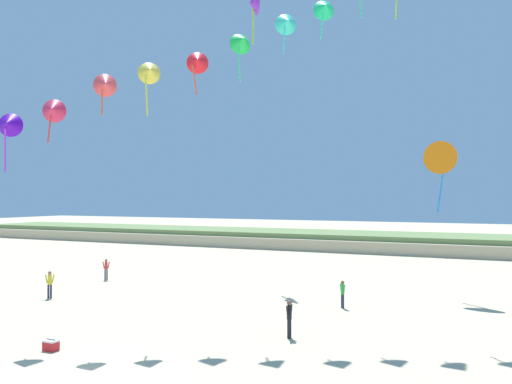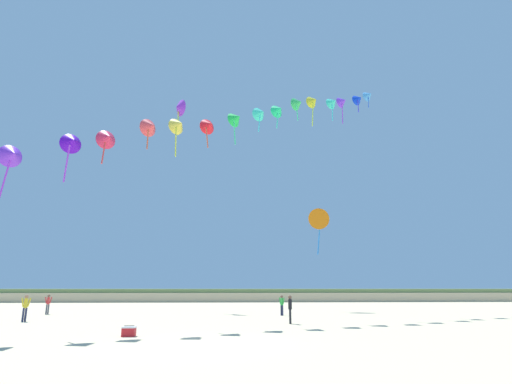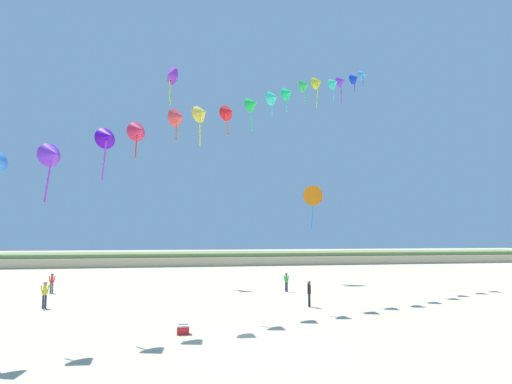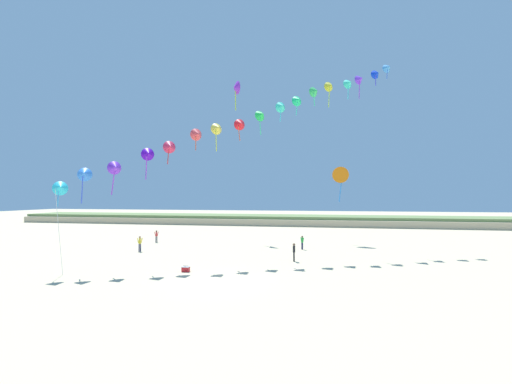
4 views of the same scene
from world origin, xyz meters
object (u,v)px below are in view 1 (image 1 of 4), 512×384
Objects in this scene: large_kite_mid_trail at (253,3)px; large_kite_low_lead at (441,158)px; person_near_left at (106,268)px; person_far_left at (289,316)px; person_mid_center at (343,292)px; person_near_right at (50,283)px; beach_cooler at (51,345)px.

large_kite_low_lead is at bearing -12.37° from large_kite_mid_trail.
person_near_left is 20.81m from person_far_left.
large_kite_mid_trail is at bearing 41.19° from person_near_left.
person_far_left is (-0.34, -7.22, 0.07)m from person_mid_center.
person_near_left is 7.36m from person_near_right.
beach_cooler is (-8.01, -5.87, -0.75)m from person_far_left.
person_far_left is at bearing -8.37° from person_near_right.
large_kite_low_lead is 25.04m from beach_cooler.
person_far_left is at bearing -59.97° from large_kite_mid_trail.
person_near_left is 0.36× the size of large_kite_mid_trail.
person_near_right is at bearing 171.63° from person_far_left.
beach_cooler is at bearing -43.77° from person_near_right.
person_near_right is (1.75, -7.15, 0.06)m from person_near_left.
person_near_right is 16.89m from person_far_left.
large_kite_mid_trail is at bearing 94.67° from beach_cooler.
person_mid_center is at bearing -124.18° from large_kite_low_lead.
person_far_left is 0.38× the size of large_kite_mid_trail.
person_near_left is 18.68m from beach_cooler.
beach_cooler is (1.88, -22.97, -21.64)m from large_kite_mid_trail.
beach_cooler is (-12.87, -19.74, -8.46)m from large_kite_low_lead.
large_kite_low_lead is (21.56, 11.41, 7.71)m from person_near_right.
person_mid_center is 0.35× the size of large_kite_mid_trail.
person_far_left is at bearing -27.49° from person_near_left.
beach_cooler is at bearing -85.33° from large_kite_mid_trail.
person_far_left reaches higher than person_mid_center.
person_near_left is at bearing 124.01° from beach_cooler.
person_near_left is 24.94m from large_kite_low_lead.
beach_cooler is at bearing -55.99° from person_near_left.
person_mid_center is 2.66× the size of beach_cooler.
large_kite_mid_trail reaches higher than large_kite_low_lead.
person_near_right is at bearing -76.24° from person_near_left.
beach_cooler is at bearing -143.77° from person_far_left.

